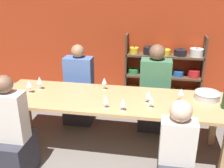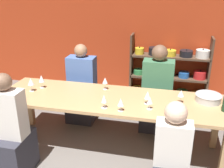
{
  "view_description": "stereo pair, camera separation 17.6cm",
  "coord_description": "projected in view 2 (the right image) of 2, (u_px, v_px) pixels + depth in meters",
  "views": [
    {
      "loc": [
        0.61,
        -1.21,
        2.15
      ],
      "look_at": [
        0.08,
        1.85,
        0.91
      ],
      "focal_mm": 42.0,
      "sensor_mm": 36.0,
      "label": 1
    },
    {
      "loc": [
        0.78,
        -1.18,
        2.15
      ],
      "look_at": [
        0.08,
        1.85,
        0.91
      ],
      "focal_mm": 42.0,
      "sensor_mm": 36.0,
      "label": 2
    }
  ],
  "objects": [
    {
      "name": "person_near_b",
      "position": [
        12.0,
        138.0,
        3.01
      ],
      "size": [
        0.37,
        0.46,
        1.25
      ],
      "color": "#2D2D38",
      "rests_on": "ground_plane"
    },
    {
      "name": "wine_glass_red_a",
      "position": [
        31.0,
        82.0,
        3.47
      ],
      "size": [
        0.08,
        0.08,
        0.18
      ],
      "color": "white",
      "rests_on": "dining_table"
    },
    {
      "name": "wall_back_red",
      "position": [
        131.0,
        25.0,
        4.99
      ],
      "size": [
        8.8,
        0.06,
        2.7
      ],
      "color": "#B23819",
      "rests_on": "ground_plane"
    },
    {
      "name": "wine_glass_empty_a",
      "position": [
        121.0,
        102.0,
        2.95
      ],
      "size": [
        0.07,
        0.07,
        0.15
      ],
      "color": "white",
      "rests_on": "dining_table"
    },
    {
      "name": "person_far_b",
      "position": [
        83.0,
        93.0,
        4.24
      ],
      "size": [
        0.44,
        0.54,
        1.25
      ],
      "rotation": [
        0.0,
        0.0,
        3.14
      ],
      "color": "#2D2D38",
      "rests_on": "ground_plane"
    },
    {
      "name": "wine_glass_white_b",
      "position": [
        105.0,
        81.0,
        3.53
      ],
      "size": [
        0.07,
        0.07,
        0.17
      ],
      "color": "white",
      "rests_on": "dining_table"
    },
    {
      "name": "wine_glass_red_b",
      "position": [
        150.0,
        101.0,
        2.99
      ],
      "size": [
        0.07,
        0.07,
        0.15
      ],
      "color": "white",
      "rests_on": "dining_table"
    },
    {
      "name": "person_near_a",
      "position": [
        171.0,
        165.0,
        2.62
      ],
      "size": [
        0.34,
        0.43,
        1.12
      ],
      "color": "#2D2D38",
      "rests_on": "ground_plane"
    },
    {
      "name": "dining_table",
      "position": [
        110.0,
        103.0,
        3.35
      ],
      "size": [
        2.9,
        0.86,
        0.76
      ],
      "color": "tan",
      "rests_on": "ground_plane"
    },
    {
      "name": "wine_glass_red_d",
      "position": [
        41.0,
        79.0,
        3.58
      ],
      "size": [
        0.08,
        0.08,
        0.18
      ],
      "color": "white",
      "rests_on": "dining_table"
    },
    {
      "name": "person_far_a",
      "position": [
        157.0,
        98.0,
        3.99
      ],
      "size": [
        0.45,
        0.56,
        1.3
      ],
      "rotation": [
        0.0,
        0.0,
        3.14
      ],
      "color": "#2D2D38",
      "rests_on": "ground_plane"
    },
    {
      "name": "wine_glass_white_a",
      "position": [
        181.0,
        94.0,
        3.14
      ],
      "size": [
        0.08,
        0.08,
        0.17
      ],
      "color": "white",
      "rests_on": "dining_table"
    },
    {
      "name": "wine_glass_white_c",
      "position": [
        104.0,
        99.0,
        3.02
      ],
      "size": [
        0.07,
        0.07,
        0.17
      ],
      "color": "white",
      "rests_on": "dining_table"
    },
    {
      "name": "cell_phone",
      "position": [
        11.0,
        97.0,
        3.32
      ],
      "size": [
        0.11,
        0.16,
        0.01
      ],
      "color": "silver",
      "rests_on": "dining_table"
    },
    {
      "name": "mixing_bowl",
      "position": [
        208.0,
        98.0,
        3.2
      ],
      "size": [
        0.32,
        0.32,
        0.09
      ],
      "color": "#B7BABC",
      "rests_on": "dining_table"
    },
    {
      "name": "shelf_unit",
      "position": [
        170.0,
        74.0,
        4.96
      ],
      "size": [
        1.46,
        0.3,
        1.21
      ],
      "color": "#4C3828",
      "rests_on": "ground_plane"
    },
    {
      "name": "wine_glass_red_c",
      "position": [
        148.0,
        95.0,
        3.12
      ],
      "size": [
        0.08,
        0.08,
        0.16
      ],
      "color": "white",
      "rests_on": "dining_table"
    }
  ]
}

